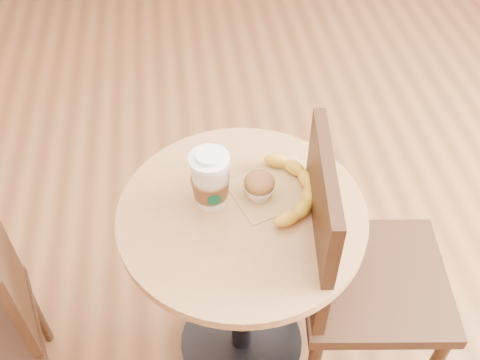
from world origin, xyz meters
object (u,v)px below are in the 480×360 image
(muffin, at_px, (259,186))
(banana, at_px, (294,187))
(cafe_table, at_px, (242,260))
(chair_right, at_px, (354,270))
(coffee_cup, at_px, (210,181))

(muffin, xyz_separation_m, banana, (0.10, -0.00, -0.02))
(muffin, height_order, banana, muffin)
(cafe_table, height_order, chair_right, chair_right)
(chair_right, xyz_separation_m, banana, (-0.17, 0.13, 0.24))
(cafe_table, xyz_separation_m, chair_right, (0.32, -0.09, 0.01))
(chair_right, relative_size, muffin, 11.13)
(chair_right, relative_size, coffee_cup, 5.45)
(coffee_cup, xyz_separation_m, banana, (0.23, 0.00, -0.06))
(coffee_cup, height_order, banana, coffee_cup)
(muffin, bearing_deg, coffee_cup, -178.57)
(banana, bearing_deg, coffee_cup, -171.26)
(cafe_table, bearing_deg, banana, 17.64)
(banana, bearing_deg, cafe_table, -154.38)
(chair_right, bearing_deg, banana, 58.85)
(chair_right, height_order, banana, chair_right)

